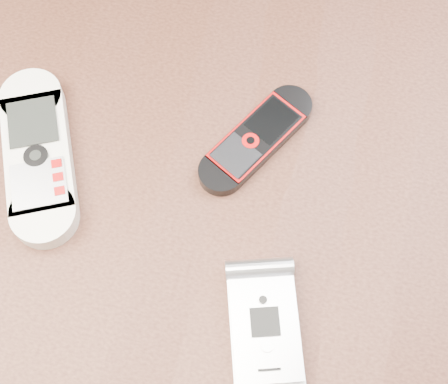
{
  "coord_description": "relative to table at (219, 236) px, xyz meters",
  "views": [
    {
      "loc": [
        0.05,
        -0.21,
        1.25
      ],
      "look_at": [
        0.01,
        0.0,
        0.76
      ],
      "focal_mm": 50.0,
      "sensor_mm": 36.0,
      "label": 1
    }
  ],
  "objects": [
    {
      "name": "table",
      "position": [
        0.0,
        0.0,
        0.0
      ],
      "size": [
        1.2,
        0.8,
        0.75
      ],
      "color": "black",
      "rests_on": "ground"
    },
    {
      "name": "motorola_razr",
      "position": [
        0.06,
        -0.11,
        0.11
      ],
      "size": [
        0.08,
        0.12,
        0.02
      ],
      "primitive_type": "cube",
      "rotation": [
        0.0,
        0.0,
        0.29
      ],
      "color": "silver",
      "rests_on": "table"
    },
    {
      "name": "nokia_black_red",
      "position": [
        0.02,
        0.06,
        0.11
      ],
      "size": [
        0.1,
        0.14,
        0.01
      ],
      "primitive_type": "cube",
      "rotation": [
        0.0,
        0.0,
        -0.53
      ],
      "color": "black",
      "rests_on": "table"
    },
    {
      "name": "nokia_white",
      "position": [
        -0.16,
        -0.0,
        0.12
      ],
      "size": [
        0.12,
        0.18,
        0.02
      ],
      "primitive_type": "cube",
      "rotation": [
        0.0,
        0.0,
        0.43
      ],
      "color": "silver",
      "rests_on": "table"
    },
    {
      "name": "ground",
      "position": [
        0.0,
        0.0,
        -0.64
      ],
      "size": [
        4.0,
        4.0,
        0.0
      ],
      "primitive_type": "plane",
      "color": "#472B19",
      "rests_on": "ground"
    }
  ]
}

